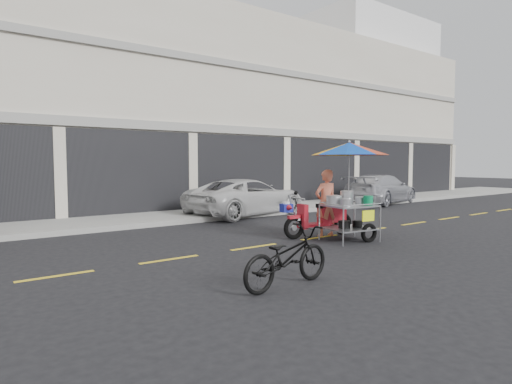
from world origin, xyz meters
TOP-DOWN VIEW (x-y plane):
  - ground at (0.00, 0.00)m, footprint 90.00×90.00m
  - sidewalk at (0.00, 5.50)m, footprint 45.00×3.00m
  - shophouse_block at (2.82, 10.59)m, footprint 36.00×8.11m
  - centerline at (0.00, 0.00)m, footprint 42.00×0.10m
  - white_pickup at (1.16, 4.70)m, footprint 4.88×2.91m
  - silver_pickup at (8.38, 4.51)m, footprint 4.79×2.77m
  - near_bicycle at (-3.38, -2.68)m, footprint 1.74×0.75m
  - food_vendor_rig at (0.25, -0.41)m, footprint 2.35×2.13m

SIDE VIEW (x-z plane):
  - ground at x=0.00m, z-range 0.00..0.00m
  - centerline at x=0.00m, z-range 0.00..0.01m
  - sidewalk at x=0.00m, z-range 0.00..0.15m
  - near_bicycle at x=-3.38m, z-range 0.00..0.89m
  - white_pickup at x=1.16m, z-range 0.00..1.27m
  - silver_pickup at x=8.38m, z-range 0.00..1.31m
  - food_vendor_rig at x=0.25m, z-range 0.30..2.67m
  - shophouse_block at x=2.82m, z-range -0.96..9.44m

